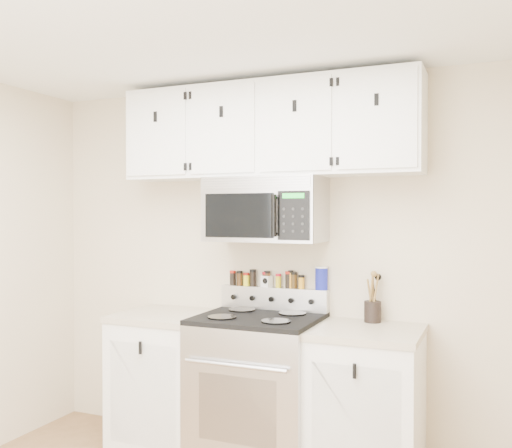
{
  "coord_description": "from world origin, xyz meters",
  "views": [
    {
      "loc": [
        1.39,
        -1.91,
        1.6
      ],
      "look_at": [
        -0.02,
        1.45,
        1.54
      ],
      "focal_mm": 40.0,
      "sensor_mm": 36.0,
      "label": 1
    }
  ],
  "objects": [
    {
      "name": "upper_cabinets",
      "position": [
        -0.0,
        1.58,
        2.15
      ],
      "size": [
        2.0,
        0.35,
        0.62
      ],
      "color": "white",
      "rests_on": "back_wall"
    },
    {
      "name": "base_cabinet_right",
      "position": [
        0.69,
        1.45,
        0.46
      ],
      "size": [
        0.64,
        0.62,
        0.92
      ],
      "color": "white",
      "rests_on": "floor"
    },
    {
      "name": "spice_jar_10",
      "position": [
        0.2,
        1.71,
        1.15
      ],
      "size": [
        0.04,
        0.04,
        0.09
      ],
      "color": "orange",
      "rests_on": "range"
    },
    {
      "name": "microwave",
      "position": [
        0.0,
        1.55,
        1.63
      ],
      "size": [
        0.76,
        0.44,
        0.42
      ],
      "color": "#9E9EA3",
      "rests_on": "back_wall"
    },
    {
      "name": "back_wall",
      "position": [
        0.0,
        1.75,
        1.25
      ],
      "size": [
        3.5,
        0.01,
        2.5
      ],
      "primitive_type": "cube",
      "color": "beige",
      "rests_on": "floor"
    },
    {
      "name": "spice_jar_2",
      "position": [
        -0.21,
        1.71,
        1.15
      ],
      "size": [
        0.04,
        0.04,
        0.09
      ],
      "color": "yellow",
      "rests_on": "range"
    },
    {
      "name": "spice_jar_7",
      "position": [
        0.1,
        1.71,
        1.16
      ],
      "size": [
        0.05,
        0.05,
        0.11
      ],
      "color": "black",
      "rests_on": "range"
    },
    {
      "name": "spice_jar_5",
      "position": [
        -0.05,
        1.71,
        1.16
      ],
      "size": [
        0.04,
        0.04,
        0.11
      ],
      "color": "#3E250F",
      "rests_on": "range"
    },
    {
      "name": "salt_canister",
      "position": [
        0.33,
        1.71,
        1.18
      ],
      "size": [
        0.08,
        0.08,
        0.15
      ],
      "color": "#151D97",
      "rests_on": "range"
    },
    {
      "name": "spice_jar_4",
      "position": [
        -0.07,
        1.71,
        1.15
      ],
      "size": [
        0.04,
        0.04,
        0.1
      ],
      "color": "#41250F",
      "rests_on": "range"
    },
    {
      "name": "spice_jar_9",
      "position": [
        0.14,
        1.71,
        1.16
      ],
      "size": [
        0.04,
        0.04,
        0.11
      ],
      "color": "#402B0F",
      "rests_on": "range"
    },
    {
      "name": "base_cabinet_left",
      "position": [
        -0.69,
        1.45,
        0.46
      ],
      "size": [
        0.64,
        0.62,
        0.92
      ],
      "color": "white",
      "rests_on": "floor"
    },
    {
      "name": "spice_jar_1",
      "position": [
        -0.26,
        1.71,
        1.15
      ],
      "size": [
        0.04,
        0.04,
        0.1
      ],
      "color": "#3D240E",
      "rests_on": "range"
    },
    {
      "name": "spice_jar_8",
      "position": [
        0.12,
        1.71,
        1.16
      ],
      "size": [
        0.04,
        0.04,
        0.12
      ],
      "color": "orange",
      "rests_on": "range"
    },
    {
      "name": "spice_jar_6",
      "position": [
        0.03,
        1.71,
        1.15
      ],
      "size": [
        0.04,
        0.04,
        0.09
      ],
      "color": "gold",
      "rests_on": "range"
    },
    {
      "name": "spice_jar_0",
      "position": [
        -0.31,
        1.71,
        1.15
      ],
      "size": [
        0.04,
        0.04,
        0.1
      ],
      "color": "black",
      "rests_on": "range"
    },
    {
      "name": "utensil_crock",
      "position": [
        0.68,
        1.66,
        1.0
      ],
      "size": [
        0.11,
        0.11,
        0.31
      ],
      "color": "black",
      "rests_on": "base_cabinet_right"
    },
    {
      "name": "range",
      "position": [
        0.0,
        1.43,
        0.49
      ],
      "size": [
        0.76,
        0.65,
        1.1
      ],
      "color": "#B7B7BA",
      "rests_on": "floor"
    },
    {
      "name": "kitchen_timer",
      "position": [
        -0.05,
        1.71,
        1.14
      ],
      "size": [
        0.08,
        0.07,
        0.08
      ],
      "primitive_type": "cube",
      "rotation": [
        0.0,
        0.0,
        -0.31
      ],
      "color": "white",
      "rests_on": "range"
    },
    {
      "name": "spice_jar_3",
      "position": [
        -0.16,
        1.71,
        1.16
      ],
      "size": [
        0.05,
        0.05,
        0.12
      ],
      "color": "black",
      "rests_on": "range"
    }
  ]
}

